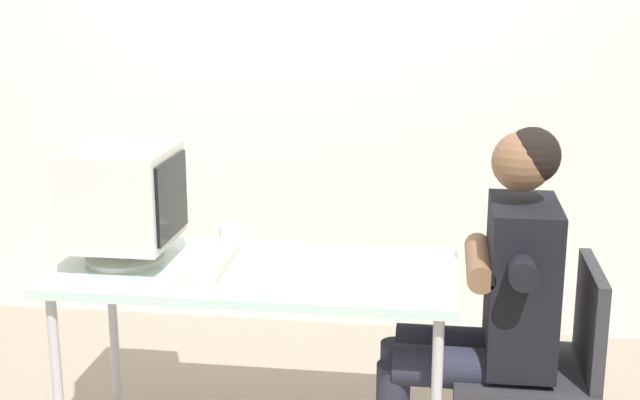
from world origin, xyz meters
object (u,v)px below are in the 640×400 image
(keyboard, at_px, (206,262))
(desk, at_px, (256,283))
(office_chair, at_px, (542,362))
(person_seated, at_px, (489,299))
(crt_monitor, at_px, (123,198))
(desk_mug, at_px, (231,236))

(keyboard, bearing_deg, desk, 1.92)
(office_chair, bearing_deg, person_seated, 180.00)
(person_seated, bearing_deg, office_chair, 0.00)
(crt_monitor, xyz_separation_m, person_seated, (1.26, -0.02, -0.30))
(keyboard, distance_m, office_chair, 1.20)
(keyboard, xyz_separation_m, desk_mug, (0.04, 0.22, 0.03))
(keyboard, bearing_deg, person_seated, -0.66)
(office_chair, height_order, person_seated, person_seated)
(crt_monitor, bearing_deg, person_seated, -0.81)
(desk, xyz_separation_m, crt_monitor, (-0.47, 0.00, 0.29))
(office_chair, distance_m, desk_mug, 1.19)
(keyboard, relative_size, desk_mug, 4.07)
(desk, relative_size, keyboard, 3.43)
(desk, distance_m, desk_mug, 0.28)
(keyboard, distance_m, person_seated, 0.98)
(office_chair, xyz_separation_m, person_seated, (-0.19, 0.00, 0.22))
(keyboard, relative_size, person_seated, 0.32)
(desk, distance_m, keyboard, 0.19)
(office_chair, bearing_deg, keyboard, 179.44)
(office_chair, bearing_deg, crt_monitor, 179.29)
(desk, relative_size, person_seated, 1.10)
(crt_monitor, bearing_deg, desk, -0.10)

